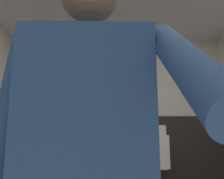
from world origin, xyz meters
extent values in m
cube|color=beige|center=(0.00, 1.98, 1.26)|extent=(3.90, 0.12, 2.52)
cube|color=black|center=(0.00, 1.90, 0.64)|extent=(3.30, 0.03, 1.29)
cube|color=white|center=(-0.20, 1.89, 0.83)|extent=(0.40, 0.05, 0.65)
cube|color=white|center=(-0.20, 1.72, 0.78)|extent=(0.34, 0.30, 0.45)
cylinder|color=#B7BABF|center=(-0.20, 1.88, 1.12)|extent=(0.04, 0.04, 0.24)
cube|color=white|center=(0.55, 1.89, 0.83)|extent=(0.40, 0.05, 0.65)
cube|color=white|center=(0.55, 1.72, 0.78)|extent=(0.34, 0.30, 0.45)
cylinder|color=#B7BABF|center=(0.55, 1.88, 1.12)|extent=(0.04, 0.04, 0.24)
cube|color=#4C4C51|center=(0.17, 1.69, 0.95)|extent=(0.04, 0.40, 0.90)
cube|color=#335999|center=(-0.17, -1.02, 1.05)|extent=(0.42, 0.24, 0.53)
cylinder|color=#335999|center=(-0.43, -1.02, 1.04)|extent=(0.17, 0.09, 0.56)
cylinder|color=#335999|center=(0.08, -1.25, 1.16)|extent=(0.09, 0.50, 0.39)
camera|label=1|loc=(-0.10, -1.82, 0.98)|focal=38.95mm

